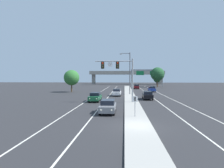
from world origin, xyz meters
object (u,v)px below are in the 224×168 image
(car_oncoming_grey, at_px, (108,106))
(car_oncoming_green, at_px, (95,97))
(car_receding_darkred, at_px, (136,87))
(tree_far_left_a, at_px, (72,78))
(overhead_signal_mast, at_px, (121,71))
(car_receding_blue, at_px, (152,89))
(car_oncoming_white, at_px, (117,92))
(tree_far_right_c, at_px, (157,79))
(tree_far_right_a, at_px, (157,74))
(median_sign_post, at_px, (135,103))
(highway_sign_gantry, at_px, (147,72))
(car_receding_black, at_px, (147,95))
(street_lamp_median, at_px, (129,71))
(tree_far_right_b, at_px, (157,78))

(car_oncoming_grey, xyz_separation_m, car_oncoming_green, (-3.17, 10.68, 0.00))
(car_receding_darkred, xyz_separation_m, tree_far_left_a, (-19.15, -16.20, 3.27))
(overhead_signal_mast, height_order, car_receding_blue, overhead_signal_mast)
(tree_far_left_a, bearing_deg, car_oncoming_green, -64.06)
(car_oncoming_white, bearing_deg, tree_far_right_c, 70.88)
(car_receding_darkred, distance_m, tree_far_right_a, 16.42)
(tree_far_right_a, bearing_deg, car_oncoming_grey, -104.90)
(car_receding_darkred, relative_size, tree_far_left_a, 0.71)
(median_sign_post, distance_m, tree_far_right_a, 63.33)
(highway_sign_gantry, height_order, tree_far_right_a, tree_far_right_a)
(car_receding_black, distance_m, tree_far_right_c, 57.47)
(car_receding_blue, relative_size, car_receding_darkred, 1.00)
(street_lamp_median, bearing_deg, tree_far_right_b, 75.13)
(car_oncoming_green, bearing_deg, tree_far_right_a, 68.72)
(overhead_signal_mast, bearing_deg, car_oncoming_green, 162.61)
(car_oncoming_white, xyz_separation_m, tree_far_right_a, (15.55, 38.48, 4.62))
(car_oncoming_white, bearing_deg, tree_far_right_b, 73.50)
(car_receding_blue, bearing_deg, car_receding_darkred, 104.85)
(car_oncoming_green, xyz_separation_m, highway_sign_gantry, (14.57, 48.72, 5.34))
(car_receding_blue, relative_size, tree_far_left_a, 0.71)
(highway_sign_gantry, bearing_deg, median_sign_post, -97.63)
(street_lamp_median, relative_size, tree_far_right_b, 1.68)
(highway_sign_gantry, bearing_deg, street_lamp_median, -103.16)
(overhead_signal_mast, height_order, highway_sign_gantry, highway_sign_gantry)
(median_sign_post, distance_m, car_receding_black, 17.26)
(tree_far_right_c, distance_m, tree_far_right_a, 11.67)
(tree_far_right_a, bearing_deg, tree_far_left_a, -134.94)
(overhead_signal_mast, bearing_deg, car_oncoming_white, 95.24)
(car_receding_black, relative_size, tree_far_left_a, 0.72)
(tree_far_right_b, xyz_separation_m, tree_far_left_a, (-33.01, -57.35, 0.20))
(car_oncoming_grey, relative_size, car_oncoming_white, 0.99)
(median_sign_post, height_order, tree_far_right_a, tree_far_right_a)
(median_sign_post, height_order, tree_far_left_a, tree_far_left_a)
(highway_sign_gantry, bearing_deg, tree_far_right_a, 0.00)
(overhead_signal_mast, bearing_deg, tree_far_left_a, 123.61)
(car_receding_black, bearing_deg, overhead_signal_mast, -134.77)
(car_oncoming_grey, distance_m, car_receding_darkred, 47.27)
(car_oncoming_green, xyz_separation_m, tree_far_right_b, (23.29, 77.32, 3.08))
(street_lamp_median, distance_m, car_oncoming_green, 15.26)
(street_lamp_median, distance_m, tree_far_right_b, 66.56)
(street_lamp_median, bearing_deg, overhead_signal_mast, -96.83)
(car_oncoming_green, distance_m, car_receding_darkred, 37.38)
(overhead_signal_mast, height_order, median_sign_post, overhead_signal_mast)
(street_lamp_median, distance_m, car_receding_black, 11.07)
(car_oncoming_green, xyz_separation_m, car_receding_black, (9.57, 3.71, 0.00))
(median_sign_post, height_order, car_receding_blue, median_sign_post)
(car_receding_blue, relative_size, tree_far_right_c, 0.90)
(car_receding_blue, bearing_deg, car_oncoming_green, -119.88)
(car_oncoming_grey, xyz_separation_m, tree_far_right_a, (15.80, 59.39, 4.62))
(tree_far_right_c, bearing_deg, tree_far_right_a, -98.62)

